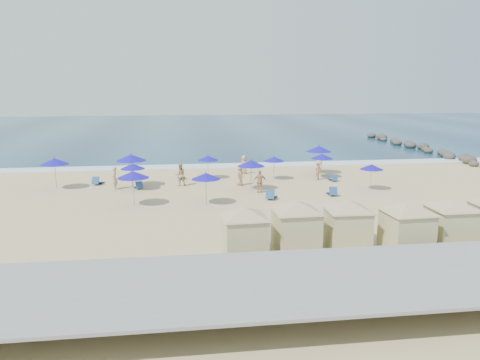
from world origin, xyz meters
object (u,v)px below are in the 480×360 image
at_px(cabana_1, 296,220).
at_px(beachgoer_5, 240,175).
at_px(umbrella_0, 54,161).
at_px(umbrella_4, 208,158).
at_px(beachgoer_4, 244,165).
at_px(cabana_3, 407,221).
at_px(umbrella_8, 319,149).
at_px(umbrella_9, 322,156).
at_px(beachgoer_1, 180,175).
at_px(beachgoer_3, 318,170).
at_px(beachgoer_2, 260,181).
at_px(cabana_2, 348,218).
at_px(cabana_0, 244,226).
at_px(umbrella_5, 251,163).
at_px(umbrella_6, 206,176).
at_px(umbrella_7, 274,159).
at_px(umbrella_2, 131,158).
at_px(beachgoer_0, 114,178).
at_px(trash_bin, 296,224).
at_px(rock_jetty, 415,146).
at_px(umbrella_1, 133,166).
at_px(cabana_4, 452,217).
at_px(umbrella_3, 133,175).
at_px(umbrella_10, 372,167).

xyz_separation_m(cabana_1, beachgoer_5, (-0.65, 15.47, -0.76)).
height_order(cabana_1, umbrella_0, cabana_1).
bearing_deg(umbrella_4, beachgoer_4, 28.66).
relative_size(cabana_1, cabana_3, 1.02).
bearing_deg(umbrella_8, umbrella_9, -98.80).
relative_size(beachgoer_1, beachgoer_3, 1.07).
distance_m(cabana_1, umbrella_8, 20.73).
height_order(beachgoer_2, beachgoer_3, beachgoer_2).
xyz_separation_m(beachgoer_4, beachgoer_5, (-1.07, -4.97, -0.01)).
relative_size(cabana_2, beachgoer_3, 2.51).
xyz_separation_m(cabana_0, umbrella_5, (2.57, 14.10, 0.56)).
height_order(cabana_2, beachgoer_3, cabana_2).
bearing_deg(umbrella_6, beachgoer_3, 34.98).
height_order(umbrella_8, beachgoer_3, umbrella_8).
bearing_deg(beachgoer_3, umbrella_7, 139.71).
bearing_deg(cabana_1, beachgoer_3, 69.41).
relative_size(umbrella_2, beachgoer_0, 1.54).
distance_m(cabana_2, beachgoer_0, 20.10).
relative_size(trash_bin, beachgoer_1, 0.40).
xyz_separation_m(rock_jetty, umbrella_6, (-27.99, -24.40, 1.61)).
bearing_deg(rock_jetty, umbrella_6, -138.91).
xyz_separation_m(umbrella_1, umbrella_5, (8.97, -1.16, 0.22)).
bearing_deg(cabana_4, beachgoer_2, 119.35).
height_order(trash_bin, umbrella_0, umbrella_0).
distance_m(cabana_2, cabana_4, 5.23).
height_order(cabana_2, umbrella_3, cabana_2).
distance_m(trash_bin, cabana_4, 7.93).
distance_m(cabana_4, beachgoer_4, 22.08).
height_order(cabana_1, umbrella_2, cabana_1).
bearing_deg(umbrella_3, umbrella_2, 96.24).
distance_m(cabana_0, umbrella_8, 22.15).
bearing_deg(cabana_0, cabana_1, 9.64).
height_order(umbrella_1, umbrella_2, umbrella_2).
xyz_separation_m(cabana_0, umbrella_2, (-6.61, 16.50, 0.82)).
height_order(umbrella_4, umbrella_5, umbrella_5).
relative_size(cabana_2, beachgoer_0, 2.43).
bearing_deg(umbrella_6, cabana_3, -49.38).
bearing_deg(cabana_4, beachgoer_1, 129.06).
bearing_deg(umbrella_0, umbrella_7, 4.31).
bearing_deg(beachgoer_4, beachgoer_3, -73.95).
distance_m(cabana_4, umbrella_10, 12.86).
distance_m(umbrella_7, beachgoer_3, 3.90).
distance_m(umbrella_0, beachgoer_0, 4.77).
bearing_deg(umbrella_2, umbrella_6, -49.28).
bearing_deg(cabana_4, umbrella_1, 138.00).
bearing_deg(umbrella_5, umbrella_3, -156.96).
bearing_deg(umbrella_1, beachgoer_1, 17.93).
xyz_separation_m(cabana_3, beachgoer_3, (1.00, 17.48, -0.72)).
relative_size(cabana_2, umbrella_8, 1.61).
distance_m(trash_bin, beachgoer_3, 14.55).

